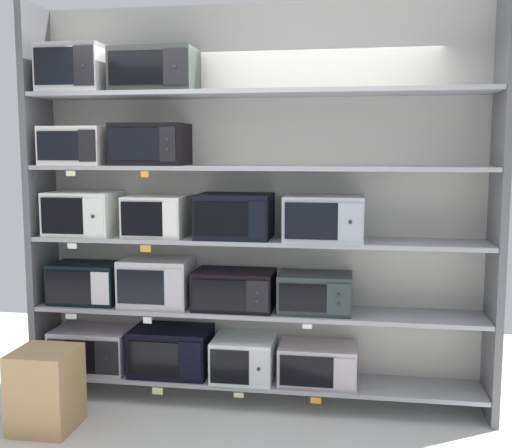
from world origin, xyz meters
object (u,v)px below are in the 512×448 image
(microwave_4, at_px, (86,283))
(microwave_8, at_px, (83,213))
(microwave_9, at_px, (157,216))
(microwave_12, at_px, (79,146))
(microwave_0, at_px, (93,349))
(microwave_1, at_px, (171,351))
(microwave_10, at_px, (235,216))
(microwave_15, at_px, (154,70))
(shipping_carton, at_px, (46,389))
(microwave_14, at_px, (76,70))
(microwave_3, at_px, (318,363))
(microwave_6, at_px, (234,290))
(microwave_2, at_px, (244,357))
(microwave_11, at_px, (324,218))
(microwave_5, at_px, (157,282))
(microwave_7, at_px, (315,293))
(microwave_13, at_px, (151,144))

(microwave_4, height_order, microwave_8, microwave_8)
(microwave_9, distance_m, microwave_12, 0.76)
(microwave_0, relative_size, microwave_1, 1.01)
(microwave_0, distance_m, microwave_10, 1.48)
(microwave_1, height_order, microwave_15, microwave_15)
(microwave_1, relative_size, microwave_10, 1.10)
(microwave_0, xyz_separation_m, microwave_8, (-0.04, -0.00, 1.01))
(microwave_4, distance_m, microwave_10, 1.23)
(microwave_4, relative_size, shipping_carton, 0.95)
(microwave_15, bearing_deg, microwave_14, 180.00)
(microwave_3, xyz_separation_m, microwave_14, (-1.73, 0.00, 2.05))
(microwave_4, xyz_separation_m, microwave_6, (1.11, 0.00, -0.01))
(microwave_2, bearing_deg, microwave_12, 179.99)
(microwave_15, bearing_deg, microwave_6, -0.02)
(microwave_4, bearing_deg, microwave_9, -0.00)
(microwave_2, height_order, microwave_11, microwave_11)
(microwave_8, distance_m, shipping_carton, 1.25)
(microwave_8, relative_size, microwave_9, 1.15)
(microwave_5, height_order, microwave_10, microwave_10)
(microwave_7, relative_size, microwave_12, 1.12)
(microwave_6, relative_size, microwave_8, 1.15)
(microwave_5, bearing_deg, microwave_4, -179.95)
(microwave_6, height_order, microwave_13, microwave_13)
(microwave_12, bearing_deg, microwave_9, -0.04)
(microwave_11, bearing_deg, microwave_0, 180.00)
(microwave_13, bearing_deg, shipping_carton, -130.20)
(microwave_10, bearing_deg, microwave_15, -179.99)
(microwave_1, relative_size, microwave_6, 1.00)
(microwave_7, bearing_deg, shipping_carton, -159.69)
(microwave_5, relative_size, microwave_8, 1.02)
(microwave_3, height_order, microwave_4, microwave_4)
(microwave_5, bearing_deg, microwave_1, -0.03)
(microwave_9, height_order, microwave_12, microwave_12)
(microwave_1, relative_size, microwave_15, 0.97)
(microwave_5, xyz_separation_m, microwave_6, (0.57, -0.00, -0.03))
(microwave_3, bearing_deg, microwave_5, 179.98)
(microwave_6, relative_size, microwave_9, 1.32)
(microwave_8, bearing_deg, microwave_0, 0.13)
(microwave_0, bearing_deg, microwave_8, -179.87)
(microwave_2, xyz_separation_m, microwave_3, (0.53, 0.00, -0.01))
(microwave_14, xyz_separation_m, shipping_carton, (0.01, -0.63, -2.10))
(microwave_3, distance_m, microwave_15, 2.34)
(microwave_7, relative_size, microwave_9, 1.19)
(microwave_2, xyz_separation_m, microwave_5, (-0.64, 0.00, 0.53))
(microwave_7, xyz_separation_m, microwave_8, (-1.69, -0.00, 0.53))
(microwave_10, xyz_separation_m, microwave_11, (0.62, -0.00, -0.00))
(microwave_0, xyz_separation_m, microwave_13, (0.48, 0.00, 1.51))
(microwave_8, distance_m, microwave_14, 1.02)
(microwave_7, relative_size, microwave_11, 0.94)
(microwave_8, xyz_separation_m, microwave_15, (0.56, 0.00, 1.00))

